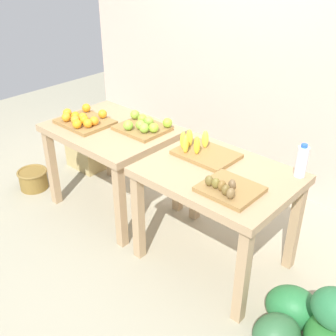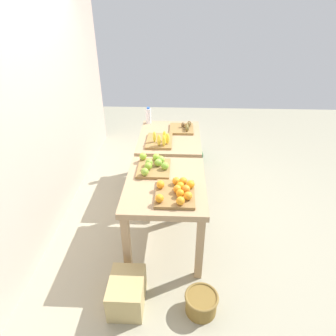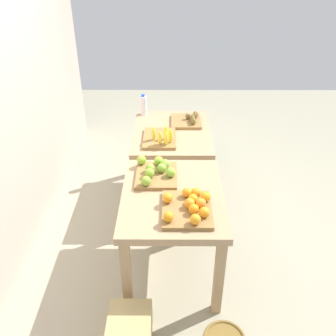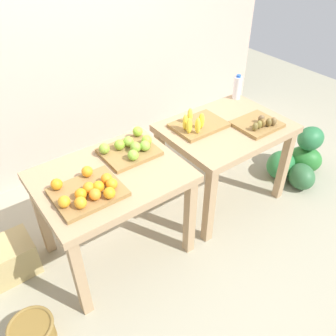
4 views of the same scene
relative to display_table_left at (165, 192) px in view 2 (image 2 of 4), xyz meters
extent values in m
plane|color=#9D9880|center=(0.56, 0.00, -0.68)|extent=(8.00, 8.00, 0.00)
cube|color=#CBAC9B|center=(0.56, 1.35, 0.82)|extent=(4.40, 0.12, 3.00)
cube|color=tan|center=(0.00, 0.00, 0.09)|extent=(1.04, 0.80, 0.06)
cube|color=tan|center=(-0.46, -0.34, -0.31)|extent=(0.07, 0.07, 0.73)
cube|color=tan|center=(0.46, -0.34, -0.31)|extent=(0.07, 0.07, 0.73)
cube|color=tan|center=(-0.46, 0.34, -0.31)|extent=(0.07, 0.07, 0.73)
cube|color=tan|center=(0.46, 0.34, -0.31)|extent=(0.07, 0.07, 0.73)
cube|color=tan|center=(1.12, 0.00, 0.09)|extent=(1.04, 0.80, 0.06)
cube|color=tan|center=(0.66, -0.34, -0.31)|extent=(0.07, 0.07, 0.73)
cube|color=tan|center=(1.58, -0.34, -0.31)|extent=(0.07, 0.07, 0.73)
cube|color=tan|center=(0.66, 0.34, -0.31)|extent=(0.07, 0.07, 0.73)
cube|color=tan|center=(1.58, 0.34, -0.31)|extent=(0.07, 0.07, 0.73)
cube|color=olive|center=(-0.22, -0.10, 0.13)|extent=(0.44, 0.36, 0.03)
sphere|color=orange|center=(-0.16, -0.15, 0.19)|extent=(0.08, 0.08, 0.08)
sphere|color=orange|center=(-0.28, -0.15, 0.19)|extent=(0.10, 0.10, 0.08)
sphere|color=orange|center=(-0.21, -0.20, 0.19)|extent=(0.10, 0.10, 0.08)
sphere|color=orange|center=(-0.21, -0.12, 0.19)|extent=(0.08, 0.08, 0.08)
sphere|color=orange|center=(-0.37, 0.03, 0.19)|extent=(0.10, 0.10, 0.08)
sphere|color=orange|center=(-0.13, -0.24, 0.19)|extent=(0.09, 0.09, 0.08)
sphere|color=orange|center=(-0.08, -0.11, 0.19)|extent=(0.09, 0.09, 0.08)
sphere|color=orange|center=(-0.32, -0.22, 0.19)|extent=(0.08, 0.08, 0.08)
sphere|color=orange|center=(-0.39, -0.15, 0.19)|extent=(0.11, 0.11, 0.08)
sphere|color=orange|center=(-0.15, 0.04, 0.19)|extent=(0.11, 0.11, 0.08)
sphere|color=orange|center=(-0.08, -0.18, 0.19)|extent=(0.09, 0.09, 0.08)
cube|color=olive|center=(0.24, 0.13, 0.13)|extent=(0.40, 0.34, 0.03)
sphere|color=#83BE39|center=(0.20, 0.01, 0.19)|extent=(0.11, 0.11, 0.08)
sphere|color=#83AD37|center=(0.07, 0.21, 0.19)|extent=(0.11, 0.11, 0.08)
sphere|color=#86BA3C|center=(0.34, 0.06, 0.19)|extent=(0.11, 0.11, 0.08)
sphere|color=#85AD3B|center=(0.27, 0.19, 0.19)|extent=(0.09, 0.09, 0.08)
sphere|color=#86B33B|center=(0.27, 0.09, 0.19)|extent=(0.11, 0.11, 0.08)
sphere|color=#8DC033|center=(0.39, 0.12, 0.19)|extent=(0.10, 0.10, 0.08)
sphere|color=#8FBF32|center=(0.40, 0.27, 0.19)|extent=(0.11, 0.11, 0.08)
sphere|color=#85B232|center=(0.19, 0.19, 0.19)|extent=(0.11, 0.11, 0.08)
cube|color=olive|center=(0.92, 0.12, 0.13)|extent=(0.44, 0.32, 0.03)
ellipsoid|color=yellow|center=(0.88, 0.06, 0.22)|extent=(0.06, 0.06, 0.14)
ellipsoid|color=yellow|center=(0.76, 0.12, 0.22)|extent=(0.06, 0.06, 0.14)
ellipsoid|color=yellow|center=(0.81, 0.02, 0.22)|extent=(0.04, 0.05, 0.14)
ellipsoid|color=yellow|center=(0.75, 0.06, 0.22)|extent=(0.05, 0.04, 0.14)
ellipsoid|color=yellow|center=(0.86, 0.18, 0.22)|extent=(0.06, 0.06, 0.14)
cube|color=olive|center=(1.32, -0.15, 0.13)|extent=(0.36, 0.32, 0.03)
ellipsoid|color=brown|center=(1.40, -0.26, 0.19)|extent=(0.06, 0.07, 0.07)
ellipsoid|color=brown|center=(1.35, -0.25, 0.19)|extent=(0.07, 0.07, 0.07)
ellipsoid|color=brown|center=(1.26, -0.23, 0.19)|extent=(0.07, 0.06, 0.07)
ellipsoid|color=brown|center=(1.30, -0.22, 0.19)|extent=(0.06, 0.06, 0.07)
ellipsoid|color=brown|center=(1.34, -0.17, 0.19)|extent=(0.07, 0.07, 0.07)
ellipsoid|color=brown|center=(1.21, -0.23, 0.19)|extent=(0.06, 0.05, 0.07)
cylinder|color=silver|center=(1.55, 0.32, 0.23)|extent=(0.08, 0.08, 0.21)
cylinder|color=blue|center=(1.55, 0.32, 0.34)|extent=(0.04, 0.04, 0.02)
ellipsoid|color=#29732E|center=(2.12, -0.23, -0.54)|extent=(0.42, 0.44, 0.28)
ellipsoid|color=#27743B|center=(1.85, -0.14, -0.54)|extent=(0.41, 0.36, 0.27)
ellipsoid|color=#2F6137|center=(1.87, -0.38, -0.55)|extent=(0.36, 0.38, 0.25)
ellipsoid|color=#266B3B|center=(2.12, -0.23, -0.28)|extent=(0.29, 0.24, 0.24)
cylinder|color=olive|center=(-0.83, -0.35, -0.58)|extent=(0.27, 0.27, 0.18)
torus|color=olive|center=(-0.83, -0.35, -0.49)|extent=(0.29, 0.29, 0.02)
cube|color=tan|center=(-0.79, 0.30, -0.53)|extent=(0.40, 0.30, 0.29)
camera|label=1|loc=(2.51, -2.05, 1.53)|focal=44.19mm
camera|label=2|loc=(-2.47, -0.13, 1.73)|focal=31.79mm
camera|label=3|loc=(-2.35, 0.03, 1.81)|focal=39.40mm
camera|label=4|loc=(-0.81, -1.79, 1.65)|focal=37.60mm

